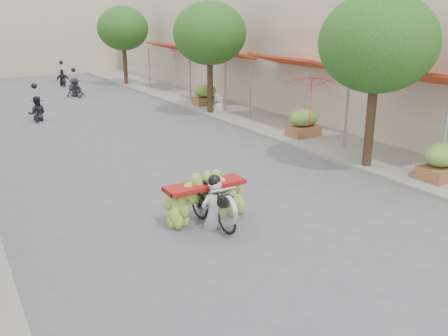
% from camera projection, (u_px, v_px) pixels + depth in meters
% --- Properties ---
extents(ground, '(120.00, 120.00, 0.00)m').
position_uv_depth(ground, '(320.00, 270.00, 8.84)').
color(ground, '#58585D').
rests_on(ground, ground).
extents(sidewalk_right, '(4.00, 60.00, 0.12)m').
position_uv_depth(sidewalk_right, '(228.00, 107.00, 24.52)').
color(sidewalk_right, gray).
rests_on(sidewalk_right, ground).
extents(shophouse_row_right, '(9.77, 40.00, 6.00)m').
position_uv_depth(shophouse_row_right, '(318.00, 47.00, 25.23)').
color(shophouse_row_right, '#BBAD9B').
rests_on(shophouse_row_right, ground).
extents(far_building, '(20.00, 6.00, 7.00)m').
position_uv_depth(far_building, '(11.00, 30.00, 38.97)').
color(far_building, '#BCB194').
rests_on(far_building, ground).
extents(street_tree_near, '(3.40, 3.40, 5.25)m').
position_uv_depth(street_tree_near, '(378.00, 43.00, 13.59)').
color(street_tree_near, '#3A2719').
rests_on(street_tree_near, ground).
extents(street_tree_mid, '(3.40, 3.40, 5.25)m').
position_uv_depth(street_tree_mid, '(210.00, 34.00, 21.80)').
color(street_tree_mid, '#3A2719').
rests_on(street_tree_mid, ground).
extents(street_tree_far, '(3.40, 3.40, 5.25)m').
position_uv_depth(street_tree_far, '(123.00, 29.00, 31.65)').
color(street_tree_far, '#3A2719').
rests_on(street_tree_far, ground).
extents(produce_crate_near, '(1.20, 0.88, 1.16)m').
position_uv_depth(produce_crate_near, '(442.00, 159.00, 13.27)').
color(produce_crate_near, brown).
rests_on(produce_crate_near, ground).
extents(produce_crate_mid, '(1.20, 0.88, 1.16)m').
position_uv_depth(produce_crate_mid, '(304.00, 121.00, 18.19)').
color(produce_crate_mid, brown).
rests_on(produce_crate_mid, ground).
extents(produce_crate_far, '(1.20, 0.88, 1.16)m').
position_uv_depth(produce_crate_far, '(205.00, 93.00, 24.76)').
color(produce_crate_far, brown).
rests_on(produce_crate_far, ground).
extents(banana_motorbike, '(2.20, 1.86, 2.10)m').
position_uv_depth(banana_motorbike, '(210.00, 196.00, 10.56)').
color(banana_motorbike, black).
rests_on(banana_motorbike, ground).
extents(market_umbrella, '(2.12, 2.12, 1.87)m').
position_uv_depth(market_umbrella, '(313.00, 75.00, 16.98)').
color(market_umbrella, red).
rests_on(market_umbrella, ground).
extents(pedestrian, '(0.98, 0.85, 1.71)m').
position_uv_depth(pedestrian, '(219.00, 93.00, 23.03)').
color(pedestrian, silver).
rests_on(pedestrian, ground).
extents(bg_motorbike_a, '(0.91, 1.62, 1.95)m').
position_uv_depth(bg_motorbike_a, '(36.00, 104.00, 21.38)').
color(bg_motorbike_a, black).
rests_on(bg_motorbike_a, ground).
extents(bg_motorbike_b, '(1.14, 1.87, 1.95)m').
position_uv_depth(bg_motorbike_b, '(74.00, 83.00, 27.83)').
color(bg_motorbike_b, black).
rests_on(bg_motorbike_b, ground).
extents(bg_motorbike_c, '(1.03, 1.66, 1.95)m').
position_uv_depth(bg_motorbike_c, '(62.00, 74.00, 32.40)').
color(bg_motorbike_c, black).
rests_on(bg_motorbike_c, ground).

